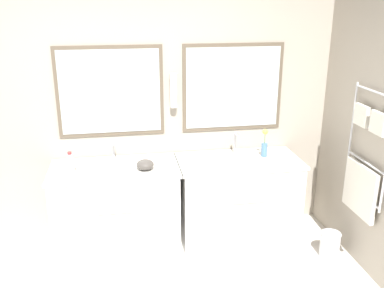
# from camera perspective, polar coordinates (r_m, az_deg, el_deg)

# --- Properties ---
(wall_back) EXTENTS (5.53, 0.15, 2.60)m
(wall_back) POSITION_cam_1_polar(r_m,az_deg,el_deg) (4.16, -7.81, 4.81)
(wall_back) COLOR #9E9384
(wall_back) RESTS_ON ground_plane
(wall_right) EXTENTS (0.13, 3.54, 2.60)m
(wall_right) POSITION_cam_1_polar(r_m,az_deg,el_deg) (3.85, 23.65, 2.03)
(wall_right) COLOR #9E9384
(wall_right) RESTS_ON ground_plane
(vanity_left) EXTENTS (1.17, 0.68, 0.84)m
(vanity_left) POSITION_cam_1_polar(r_m,az_deg,el_deg) (4.10, -9.99, -8.70)
(vanity_left) COLOR white
(vanity_left) RESTS_ON ground_plane
(vanity_right) EXTENTS (1.17, 0.68, 0.84)m
(vanity_right) POSITION_cam_1_polar(r_m,az_deg,el_deg) (4.24, 6.23, -7.55)
(vanity_right) COLOR white
(vanity_right) RESTS_ON ground_plane
(faucet_left) EXTENTS (0.17, 0.14, 0.22)m
(faucet_left) POSITION_cam_1_polar(r_m,az_deg,el_deg) (4.07, -10.41, -0.88)
(faucet_left) COLOR silver
(faucet_left) RESTS_ON vanity_left
(faucet_right) EXTENTS (0.17, 0.14, 0.22)m
(faucet_right) POSITION_cam_1_polar(r_m,az_deg,el_deg) (4.21, 5.80, 0.02)
(faucet_right) COLOR silver
(faucet_right) RESTS_ON vanity_right
(toiletry_bottle) EXTENTS (0.05, 0.05, 0.21)m
(toiletry_bottle) POSITION_cam_1_polar(r_m,az_deg,el_deg) (3.86, -15.89, -2.56)
(toiletry_bottle) COLOR silver
(toiletry_bottle) RESTS_ON vanity_left
(amenity_bowl) EXTENTS (0.16, 0.16, 0.09)m
(amenity_bowl) POSITION_cam_1_polar(r_m,az_deg,el_deg) (3.86, -6.26, -2.77)
(amenity_bowl) COLOR #4C4742
(amenity_bowl) RESTS_ON vanity_left
(flower_vase) EXTENTS (0.06, 0.06, 0.28)m
(flower_vase) POSITION_cam_1_polar(r_m,az_deg,el_deg) (4.20, 9.63, -0.19)
(flower_vase) COLOR teal
(flower_vase) RESTS_ON vanity_right
(waste_bin) EXTENTS (0.19, 0.19, 0.25)m
(waste_bin) POSITION_cam_1_polar(r_m,az_deg,el_deg) (4.30, 17.92, -12.59)
(waste_bin) COLOR #B7B7BC
(waste_bin) RESTS_ON ground_plane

